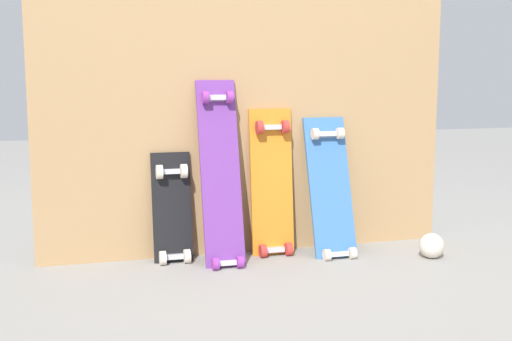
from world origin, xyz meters
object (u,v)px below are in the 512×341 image
(skateboard_purple, at_px, (221,180))
(skateboard_orange, at_px, (272,188))
(rubber_ball, at_px, (432,246))
(skateboard_blue, at_px, (331,194))
(skateboard_black, at_px, (172,214))

(skateboard_purple, bearing_deg, skateboard_orange, 15.32)
(skateboard_orange, bearing_deg, rubber_ball, -22.06)
(skateboard_orange, bearing_deg, skateboard_blue, -15.10)
(skateboard_orange, height_order, rubber_ball, skateboard_orange)
(rubber_ball, bearing_deg, skateboard_purple, 167.67)
(skateboard_orange, distance_m, rubber_ball, 0.81)
(skateboard_orange, height_order, skateboard_blue, skateboard_orange)
(skateboard_purple, xyz_separation_m, rubber_ball, (0.98, -0.21, -0.33))
(skateboard_purple, distance_m, skateboard_blue, 0.55)
(skateboard_black, height_order, skateboard_blue, skateboard_blue)
(skateboard_purple, height_order, skateboard_orange, skateboard_purple)
(rubber_ball, bearing_deg, skateboard_orange, 157.94)
(skateboard_black, bearing_deg, skateboard_blue, -5.44)
(skateboard_blue, bearing_deg, skateboard_purple, 179.92)
(skateboard_black, height_order, rubber_ball, skateboard_black)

